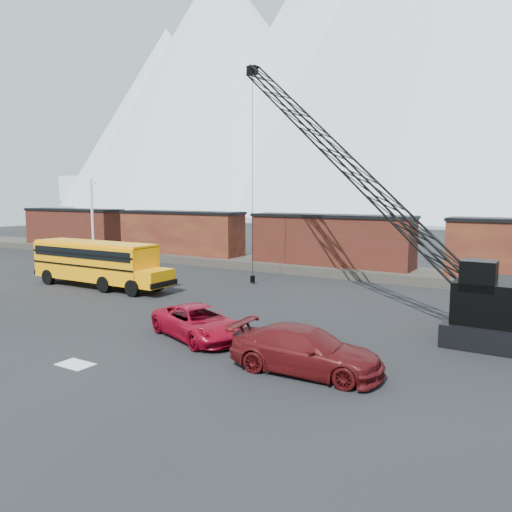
{
  "coord_description": "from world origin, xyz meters",
  "views": [
    {
      "loc": [
        16.07,
        -16.19,
        6.51
      ],
      "look_at": [
        1.34,
        7.98,
        3.0
      ],
      "focal_mm": 35.0,
      "sensor_mm": 36.0,
      "label": 1
    }
  ],
  "objects_px": {
    "school_bus": "(98,262)",
    "crawler_crane": "(340,157)",
    "maroon_suv": "(306,350)",
    "red_pickup": "(199,322)"
  },
  "relations": [
    {
      "from": "school_bus",
      "to": "crawler_crane",
      "type": "bearing_deg",
      "value": 11.79
    },
    {
      "from": "school_bus",
      "to": "maroon_suv",
      "type": "relative_size",
      "value": 2.03
    },
    {
      "from": "maroon_suv",
      "to": "red_pickup",
      "type": "bearing_deg",
      "value": 74.12
    },
    {
      "from": "red_pickup",
      "to": "school_bus",
      "type": "bearing_deg",
      "value": 87.16
    },
    {
      "from": "maroon_suv",
      "to": "school_bus",
      "type": "bearing_deg",
      "value": 65.86
    },
    {
      "from": "maroon_suv",
      "to": "crawler_crane",
      "type": "distance_m",
      "value": 14.02
    },
    {
      "from": "school_bus",
      "to": "red_pickup",
      "type": "distance_m",
      "value": 15.22
    },
    {
      "from": "red_pickup",
      "to": "maroon_suv",
      "type": "xyz_separation_m",
      "value": [
        6.04,
        -1.4,
        0.09
      ]
    },
    {
      "from": "maroon_suv",
      "to": "crawler_crane",
      "type": "xyz_separation_m",
      "value": [
        -3.31,
        11.17,
        7.79
      ]
    },
    {
      "from": "red_pickup",
      "to": "crawler_crane",
      "type": "height_order",
      "value": "crawler_crane"
    }
  ]
}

